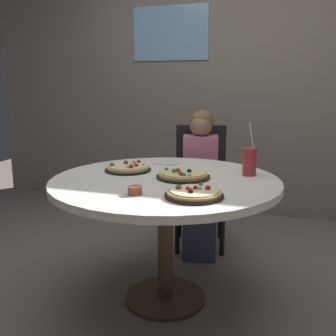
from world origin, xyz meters
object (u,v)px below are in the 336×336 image
(soda_cup, at_px, (250,162))
(pizza_pepperoni, at_px, (194,193))
(plate_small, at_px, (167,162))
(pizza_veggie, at_px, (128,168))
(sauce_bowl, at_px, (135,190))
(diner_child, at_px, (200,190))
(pizza_cheese, at_px, (183,175))
(chair_wooden, at_px, (200,179))
(dining_table, at_px, (165,194))

(soda_cup, bearing_deg, pizza_pepperoni, -109.49)
(plate_small, bearing_deg, soda_cup, -18.26)
(pizza_veggie, xyz_separation_m, sauce_bowl, (0.25, -0.47, 0.00))
(pizza_pepperoni, bearing_deg, diner_child, 102.26)
(pizza_cheese, relative_size, sauce_bowl, 4.37)
(chair_wooden, height_order, sauce_bowl, chair_wooden)
(chair_wooden, xyz_separation_m, pizza_pepperoni, (0.27, -1.24, 0.24))
(chair_wooden, bearing_deg, plate_small, -101.89)
(chair_wooden, relative_size, soda_cup, 3.10)
(pizza_pepperoni, bearing_deg, pizza_cheese, 114.19)
(pizza_veggie, height_order, plate_small, pizza_veggie)
(chair_wooden, bearing_deg, sauce_bowl, -90.51)
(chair_wooden, distance_m, sauce_bowl, 1.31)
(diner_child, bearing_deg, sauce_bowl, -92.61)
(diner_child, height_order, pizza_pepperoni, diner_child)
(pizza_cheese, height_order, pizza_pepperoni, same)
(pizza_cheese, relative_size, soda_cup, 1.00)
(pizza_veggie, distance_m, sauce_bowl, 0.53)
(diner_child, bearing_deg, pizza_veggie, -114.93)
(dining_table, relative_size, pizza_pepperoni, 4.59)
(dining_table, bearing_deg, plate_small, 107.31)
(pizza_veggie, bearing_deg, dining_table, -22.32)
(dining_table, relative_size, chair_wooden, 1.36)
(dining_table, height_order, diner_child, diner_child)
(pizza_pepperoni, relative_size, plate_small, 1.56)
(dining_table, bearing_deg, soda_cup, 27.63)
(sauce_bowl, bearing_deg, diner_child, 87.39)
(chair_wooden, relative_size, sauce_bowl, 13.57)
(soda_cup, distance_m, sauce_bowl, 0.75)
(dining_table, relative_size, pizza_veggie, 4.57)
(diner_child, xyz_separation_m, pizza_pepperoni, (0.23, -1.06, 0.28))
(diner_child, bearing_deg, chair_wooden, 102.39)
(dining_table, xyz_separation_m, diner_child, (0.02, 0.76, -0.18))
(chair_wooden, relative_size, plate_small, 5.28)
(pizza_veggie, height_order, sauce_bowl, pizza_veggie)
(dining_table, height_order, sauce_bowl, sauce_bowl)
(sauce_bowl, distance_m, plate_small, 0.78)
(pizza_veggie, height_order, soda_cup, soda_cup)
(pizza_veggie, relative_size, sauce_bowl, 4.04)
(pizza_veggie, bearing_deg, sauce_bowl, -62.25)
(diner_child, bearing_deg, dining_table, -91.34)
(chair_wooden, xyz_separation_m, plate_small, (-0.11, -0.52, 0.22))
(dining_table, xyz_separation_m, pizza_veggie, (-0.28, 0.12, 0.11))
(chair_wooden, relative_size, pizza_pepperoni, 3.38)
(diner_child, distance_m, pizza_veggie, 0.76)
(chair_wooden, height_order, soda_cup, soda_cup)
(pizza_cheese, xyz_separation_m, soda_cup, (0.35, 0.19, 0.06))
(pizza_cheese, bearing_deg, soda_cup, 28.42)
(chair_wooden, height_order, pizza_cheese, chair_wooden)
(soda_cup, bearing_deg, sauce_bowl, -128.88)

